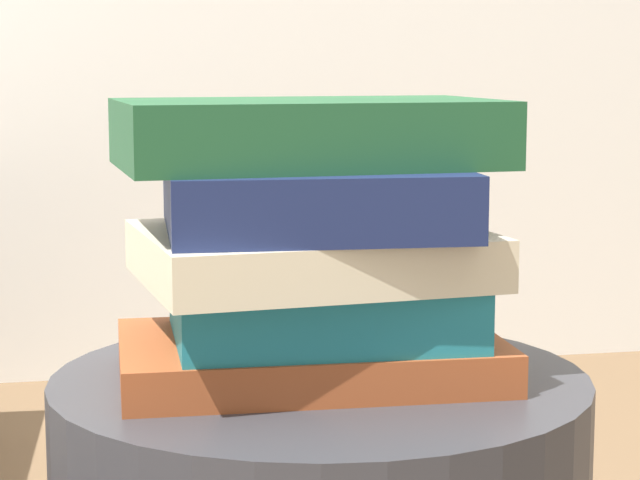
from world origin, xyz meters
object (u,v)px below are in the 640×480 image
object	(u,v)px
book_forest	(308,133)
book_rust	(310,357)
book_cream	(310,255)
book_teal	(315,309)
book_navy	(312,198)

from	to	relation	value
book_forest	book_rust	bearing A→B (deg)	61.91
book_rust	book_cream	distance (m)	0.08
book_rust	book_cream	size ratio (longest dim) A/B	1.16
book_rust	book_forest	xyz separation A→B (m)	(-0.00, -0.00, 0.18)
book_teal	book_navy	bearing A→B (deg)	-135.80
book_cream	book_forest	xyz separation A→B (m)	(-0.00, -0.00, 0.09)
book_teal	book_cream	xyz separation A→B (m)	(-0.00, -0.00, 0.04)
book_navy	book_forest	size ratio (longest dim) A/B	0.77
book_cream	book_navy	xyz separation A→B (m)	(0.00, -0.00, 0.04)
book_teal	book_forest	world-z (taller)	book_forest
book_rust	book_navy	size ratio (longest dim) A/B	1.34
book_forest	book_teal	bearing A→B (deg)	8.96
book_cream	book_teal	bearing A→B (deg)	-0.83
book_rust	book_forest	world-z (taller)	book_forest
book_cream	book_navy	world-z (taller)	book_navy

